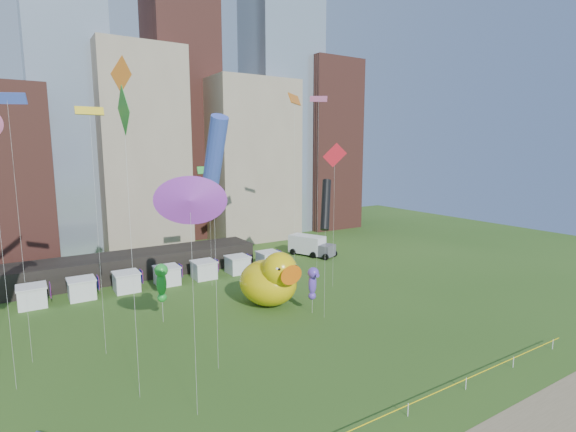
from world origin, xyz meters
TOP-DOWN VIEW (x-y plane):
  - skyline at (2.25, 61.06)m, footprint 101.00×23.00m
  - crane_right at (30.89, 64.00)m, footprint 23.00×1.00m
  - pavilion at (-4.00, 42.00)m, footprint 38.00×6.00m
  - vendor_tents at (1.02, 36.00)m, footprint 33.24×2.80m
  - big_duck at (8.51, 22.37)m, footprint 6.65×8.57m
  - small_duck at (10.36, 25.67)m, footprint 3.67×4.10m
  - seahorse_green at (-3.01, 23.99)m, footprint 1.41×1.73m
  - seahorse_purple at (11.07, 17.88)m, footprint 1.27×1.55m
  - box_truck at (25.48, 38.85)m, footprint 5.43×7.98m
  - kite_0 at (18.58, 24.07)m, footprint 2.45×1.68m
  - kite_1 at (19.28, 28.50)m, footprint 2.14×1.38m
  - kite_2 at (11.37, 16.24)m, footprint 2.60×2.78m
  - kite_3 at (5.60, 32.27)m, footprint 2.91×0.44m
  - kite_4 at (-9.13, 19.85)m, footprint 2.10×0.36m
  - kite_5 at (-2.02, 12.34)m, footprint 1.40×4.38m
  - kite_6 at (13.95, 25.94)m, footprint 3.23×2.86m
  - kite_7 at (-5.58, 7.49)m, footprint 2.85×1.69m
  - kite_11 at (-8.30, 11.53)m, footprint 0.07×3.17m
  - kite_13 at (-14.51, 21.45)m, footprint 2.63×1.45m
  - kite_14 at (-6.62, 19.55)m, footprint 2.10×2.18m

SIDE VIEW (x-z plane):
  - vendor_tents at x=1.02m, z-range -0.09..2.31m
  - small_duck at x=10.36m, z-range -0.12..2.75m
  - pavilion at x=-4.00m, z-range 0.00..3.20m
  - box_truck at x=25.48m, z-range 0.04..3.24m
  - big_duck at x=8.51m, z-range -0.26..6.14m
  - seahorse_purple at x=11.07m, z-range 1.07..6.13m
  - seahorse_green at x=-3.01m, z-range 1.41..7.48m
  - kite_2 at x=11.37m, z-range 4.64..18.96m
  - kite_7 at x=-5.58m, z-range 6.32..21.99m
  - kite_3 at x=5.60m, z-range 7.05..22.20m
  - kite_5 at x=-2.02m, z-range 6.19..25.95m
  - kite_0 at x=18.58m, z-range 7.26..25.26m
  - kite_11 at x=-8.30m, z-range 8.73..30.02m
  - kite_4 at x=-9.13m, z-range 9.64..30.18m
  - kite_13 at x=-14.51m, z-range 10.09..31.51m
  - skyline at x=2.25m, z-range -12.56..55.44m
  - kite_14 at x=-6.62m, z-range 10.33..34.99m
  - kite_6 at x=13.95m, z-range 11.09..34.67m
  - kite_1 at x=19.28m, z-range 11.26..35.22m
  - crane_right at x=30.89m, z-range 8.90..84.90m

